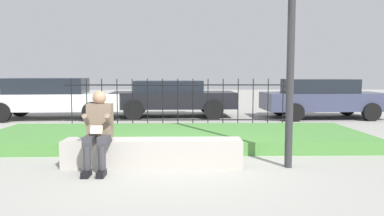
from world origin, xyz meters
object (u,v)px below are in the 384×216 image
at_px(stone_bench, 153,154).
at_px(car_parked_right, 322,98).
at_px(person_seated_reader, 99,128).
at_px(car_parked_left, 52,97).
at_px(car_parked_center, 172,97).

xyz_separation_m(stone_bench, car_parked_right, (5.21, 6.57, 0.51)).
xyz_separation_m(person_seated_reader, car_parked_right, (6.02, 6.85, 0.03)).
height_order(stone_bench, car_parked_left, car_parked_left).
distance_m(person_seated_reader, car_parked_right, 9.12).
distance_m(stone_bench, car_parked_right, 8.40).
distance_m(person_seated_reader, car_parked_center, 7.42).
distance_m(stone_bench, car_parked_center, 7.10).
bearing_deg(car_parked_left, car_parked_center, 2.37).
relative_size(stone_bench, car_parked_center, 0.67).
bearing_deg(car_parked_center, person_seated_reader, -99.29).
bearing_deg(car_parked_right, person_seated_reader, -133.11).
distance_m(car_parked_center, car_parked_right, 5.14).
xyz_separation_m(stone_bench, person_seated_reader, (-0.81, -0.28, 0.48)).
distance_m(stone_bench, person_seated_reader, 0.98).
relative_size(stone_bench, car_parked_right, 0.71).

